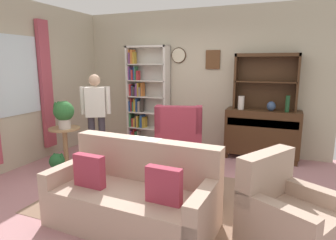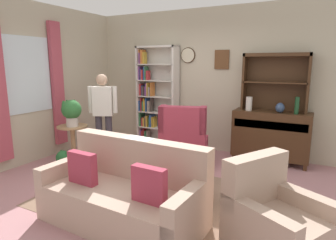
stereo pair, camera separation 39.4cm
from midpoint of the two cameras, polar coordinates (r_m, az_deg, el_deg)
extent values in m
cube|color=#B27A7F|center=(4.30, -5.00, -13.08)|extent=(5.40, 4.60, 0.02)
cube|color=#BCB299|center=(5.90, 4.31, 7.72)|extent=(5.00, 0.06, 2.80)
cylinder|color=beige|center=(6.00, 0.18, 12.61)|extent=(0.28, 0.03, 0.28)
torus|color=#382314|center=(6.00, 0.18, 12.61)|extent=(0.31, 0.02, 0.31)
cube|color=brown|center=(5.76, 6.87, 11.74)|extent=(0.28, 0.03, 0.36)
cube|color=#BCB299|center=(5.57, -29.26, 6.14)|extent=(0.06, 4.20, 2.80)
cube|color=silver|center=(5.49, -29.67, 7.62)|extent=(0.02, 0.90, 1.30)
cube|color=#B24756|center=(5.84, -24.72, 6.22)|extent=(0.08, 0.24, 2.30)
cube|color=#846651|center=(3.97, -4.38, -15.01)|extent=(2.89, 2.04, 0.01)
cube|color=silver|center=(6.37, -9.22, 4.71)|extent=(0.04, 0.30, 2.10)
cube|color=silver|center=(5.97, -2.14, 4.42)|extent=(0.04, 0.30, 2.10)
cube|color=silver|center=(6.13, -5.99, 14.18)|extent=(0.90, 0.30, 0.04)
cube|color=silver|center=(6.36, -5.61, -4.68)|extent=(0.90, 0.30, 0.04)
cube|color=silver|center=(6.29, -5.18, 4.72)|extent=(0.90, 0.01, 2.10)
cube|color=silver|center=(6.27, -5.67, -1.54)|extent=(0.86, 0.30, 0.02)
cube|color=#723F7F|center=(6.49, -8.79, -3.03)|extent=(0.04, 0.16, 0.25)
cube|color=#B22D33|center=(6.48, -8.50, -3.17)|extent=(0.02, 0.18, 0.22)
cube|color=#B22D33|center=(6.46, -8.29, -2.93)|extent=(0.03, 0.13, 0.28)
cube|color=#337247|center=(6.45, -8.03, -3.30)|extent=(0.02, 0.11, 0.20)
cube|color=#337247|center=(6.43, -7.79, -3.19)|extent=(0.02, 0.20, 0.24)
cube|color=gray|center=(6.41, -7.53, -3.19)|extent=(0.03, 0.12, 0.24)
cube|color=silver|center=(6.21, -5.73, 1.49)|extent=(0.86, 0.30, 0.02)
cube|color=#337247|center=(6.42, -8.89, 0.09)|extent=(0.03, 0.20, 0.29)
cube|color=#B22D33|center=(6.40, -8.51, -0.41)|extent=(0.04, 0.14, 0.19)
cube|color=gold|center=(6.38, -8.13, -0.41)|extent=(0.04, 0.18, 0.19)
cube|color=#3F3833|center=(6.35, -7.81, -0.24)|extent=(0.03, 0.19, 0.24)
cube|color=gold|center=(6.33, -7.50, -0.26)|extent=(0.03, 0.21, 0.24)
cube|color=#337247|center=(6.32, -7.17, -0.47)|extent=(0.03, 0.12, 0.20)
cube|color=#284C8C|center=(6.29, -6.81, -0.19)|extent=(0.04, 0.19, 0.27)
cube|color=gold|center=(6.27, -6.51, -0.42)|extent=(0.02, 0.18, 0.22)
cube|color=gold|center=(6.26, -6.27, -0.47)|extent=(0.03, 0.13, 0.22)
cube|color=silver|center=(6.16, -5.79, 4.57)|extent=(0.86, 0.30, 0.02)
cube|color=#284C8C|center=(6.37, -9.01, 2.76)|extent=(0.02, 0.21, 0.22)
cube|color=#B22D33|center=(6.35, -8.78, 3.01)|extent=(0.02, 0.16, 0.28)
cube|color=#337247|center=(6.33, -8.48, 2.65)|extent=(0.03, 0.13, 0.21)
cube|color=gold|center=(6.31, -8.22, 2.96)|extent=(0.03, 0.15, 0.28)
cube|color=gold|center=(6.30, -7.96, 2.79)|extent=(0.03, 0.21, 0.25)
cube|color=#284C8C|center=(6.28, -7.69, 2.97)|extent=(0.02, 0.21, 0.29)
cube|color=gray|center=(6.27, -7.46, 2.64)|extent=(0.02, 0.14, 0.22)
cube|color=gray|center=(6.25, -7.18, 2.69)|extent=(0.03, 0.23, 0.23)
cube|color=#3F3833|center=(6.23, -6.88, 2.93)|extent=(0.03, 0.11, 0.29)
cube|color=silver|center=(6.13, -5.86, 7.70)|extent=(0.86, 0.30, 0.02)
cube|color=#B22D33|center=(6.32, -9.03, 5.88)|extent=(0.04, 0.13, 0.25)
cube|color=#284C8C|center=(6.30, -8.71, 5.72)|extent=(0.03, 0.10, 0.21)
cube|color=#3F3833|center=(6.28, -8.36, 5.65)|extent=(0.04, 0.18, 0.20)
cube|color=#723F7F|center=(6.26, -8.01, 5.59)|extent=(0.03, 0.14, 0.19)
cube|color=#723F7F|center=(6.24, -7.69, 5.93)|extent=(0.04, 0.19, 0.27)
cube|color=gold|center=(6.22, -7.41, 5.98)|extent=(0.02, 0.23, 0.28)
cube|color=gray|center=(6.20, -7.10, 5.56)|extent=(0.03, 0.22, 0.19)
cube|color=#CC7233|center=(6.18, -6.81, 6.01)|extent=(0.02, 0.17, 0.29)
cube|color=silver|center=(6.12, -5.92, 10.85)|extent=(0.86, 0.30, 0.02)
cube|color=#723F7F|center=(6.31, -9.21, 9.08)|extent=(0.02, 0.18, 0.28)
cube|color=#284C8C|center=(6.29, -8.97, 8.86)|extent=(0.02, 0.14, 0.23)
cube|color=#B22D33|center=(6.27, -8.67, 8.78)|extent=(0.04, 0.17, 0.21)
cube|color=#284C8C|center=(6.25, -8.34, 9.03)|extent=(0.03, 0.12, 0.27)
cube|color=#337247|center=(6.23, -8.09, 9.11)|extent=(0.03, 0.13, 0.29)
cube|color=#B22D33|center=(6.21, -7.73, 8.70)|extent=(0.04, 0.13, 0.20)
cube|color=#CC7233|center=(6.30, -9.30, 12.18)|extent=(0.02, 0.12, 0.29)
cube|color=#723F7F|center=(6.29, -9.06, 11.90)|extent=(0.02, 0.22, 0.23)
cube|color=#CC7233|center=(6.27, -8.79, 12.21)|extent=(0.04, 0.17, 0.29)
cube|color=gold|center=(6.25, -8.47, 11.99)|extent=(0.03, 0.14, 0.24)
cube|color=#422816|center=(5.50, 16.12, -2.32)|extent=(1.30, 0.45, 0.82)
cube|color=#422816|center=(5.55, 9.45, -6.84)|extent=(0.06, 0.06, 0.10)
cube|color=#422816|center=(5.43, 22.00, -7.92)|extent=(0.06, 0.06, 0.10)
cube|color=#422816|center=(5.88, 10.22, -5.85)|extent=(0.06, 0.06, 0.10)
cube|color=#422816|center=(5.77, 22.03, -6.83)|extent=(0.06, 0.06, 0.10)
cube|color=#352012|center=(5.25, 15.97, -0.66)|extent=(1.20, 0.01, 0.14)
cube|color=#422816|center=(5.53, 11.22, 7.52)|extent=(0.04, 0.26, 1.00)
cube|color=#422816|center=(5.43, 22.34, 6.84)|extent=(0.04, 0.26, 1.00)
cube|color=#422816|center=(5.44, 17.01, 12.15)|extent=(1.10, 0.26, 0.06)
cube|color=#422816|center=(5.45, 16.73, 7.22)|extent=(1.06, 0.26, 0.02)
cube|color=#422816|center=(5.57, 16.86, 7.29)|extent=(1.10, 0.01, 1.00)
cylinder|color=beige|center=(5.38, 12.20, 3.35)|extent=(0.11, 0.11, 0.25)
ellipsoid|color=#33476B|center=(5.34, 17.71, 2.60)|extent=(0.15, 0.15, 0.17)
cylinder|color=#194223|center=(5.29, 20.53, 2.99)|extent=(0.07, 0.07, 0.29)
cube|color=tan|center=(3.33, -10.75, -16.66)|extent=(1.84, 0.94, 0.42)
cube|color=tan|center=(3.39, -7.80, -7.70)|extent=(1.81, 0.29, 0.48)
cube|color=tan|center=(3.79, -21.28, -12.12)|extent=(0.18, 0.86, 0.60)
cube|color=tan|center=(2.93, 3.27, -18.60)|extent=(0.18, 0.86, 0.60)
cube|color=#A33347|center=(3.35, -18.56, -9.52)|extent=(0.36, 0.12, 0.36)
cube|color=#A33347|center=(2.84, -4.91, -12.78)|extent=(0.36, 0.12, 0.36)
cube|color=white|center=(3.32, -7.91, -3.75)|extent=(0.37, 0.20, 0.00)
cube|color=tan|center=(3.12, 19.48, -19.39)|extent=(1.05, 1.04, 0.40)
cube|color=tan|center=(3.07, 15.23, -10.44)|extent=(0.53, 0.74, 0.48)
cube|color=tan|center=(2.85, 16.08, -20.44)|extent=(0.75, 0.51, 0.55)
cube|color=tan|center=(3.32, 22.51, -16.18)|extent=(0.75, 0.51, 0.55)
cube|color=#A33347|center=(5.23, 0.10, -5.96)|extent=(0.97, 0.99, 0.42)
cube|color=#A33347|center=(4.81, -0.26, -1.03)|extent=(0.80, 0.41, 0.63)
cube|color=#A33347|center=(4.81, 3.82, 0.09)|extent=(0.17, 0.30, 0.44)
cube|color=#A33347|center=(4.88, -4.18, 0.25)|extent=(0.17, 0.30, 0.44)
cylinder|color=#A87F56|center=(5.29, -21.77, -1.60)|extent=(0.52, 0.52, 0.03)
cylinder|color=#A87F56|center=(5.37, -21.51, -5.09)|extent=(0.08, 0.08, 0.64)
cylinder|color=#A87F56|center=(5.46, -21.29, -8.17)|extent=(0.36, 0.36, 0.03)
cylinder|color=beige|center=(5.20, -21.76, -0.74)|extent=(0.20, 0.20, 0.16)
sphere|color=#2D6B33|center=(5.17, -21.93, 1.61)|extent=(0.34, 0.34, 0.34)
ellipsoid|color=#2D6B33|center=(5.25, -22.74, 2.14)|extent=(0.10, 0.06, 0.24)
ellipsoid|color=#2D6B33|center=(5.27, -21.44, 2.26)|extent=(0.10, 0.06, 0.24)
ellipsoid|color=#2D6B33|center=(5.26, -21.38, 2.26)|extent=(0.10, 0.06, 0.24)
ellipsoid|color=#2D6B33|center=(5.17, -23.27, 1.97)|extent=(0.10, 0.06, 0.24)
cylinder|color=#AD6B4C|center=(5.10, -23.02, -9.15)|extent=(0.14, 0.14, 0.11)
sphere|color=#235B2D|center=(5.05, -23.16, -7.48)|extent=(0.24, 0.24, 0.24)
ellipsoid|color=#235B2D|center=(5.12, -23.52, -6.93)|extent=(0.07, 0.04, 0.17)
ellipsoid|color=#235B2D|center=(4.99, -22.52, -7.34)|extent=(0.07, 0.04, 0.17)
ellipsoid|color=#235B2D|center=(5.08, -22.31, -6.99)|extent=(0.07, 0.04, 0.17)
cylinder|color=#38333D|center=(5.42, -16.74, -3.63)|extent=(0.16, 0.16, 0.82)
cylinder|color=#38333D|center=(5.39, -14.86, -3.61)|extent=(0.16, 0.16, 0.82)
cube|color=silver|center=(5.28, -16.19, 3.42)|extent=(0.39, 0.34, 0.52)
sphere|color=tan|center=(5.25, -16.42, 7.54)|extent=(0.27, 0.27, 0.20)
cylinder|color=silver|center=(5.32, -18.54, 3.62)|extent=(0.11, 0.11, 0.48)
cylinder|color=silver|center=(5.25, -13.83, 3.78)|extent=(0.11, 0.11, 0.48)
cube|color=#422816|center=(3.79, -0.90, -9.65)|extent=(0.80, 0.50, 0.03)
cube|color=#422816|center=(3.84, -7.44, -12.85)|extent=(0.05, 0.05, 0.39)
cube|color=#422816|center=(3.56, 3.34, -14.77)|extent=(0.05, 0.05, 0.39)
cube|color=#422816|center=(4.20, -4.43, -10.64)|extent=(0.05, 0.05, 0.39)
cube|color=#422816|center=(3.94, 5.46, -12.14)|extent=(0.05, 0.05, 0.39)
cube|color=#3F3833|center=(3.77, 1.39, -9.26)|extent=(0.17, 0.12, 0.03)
cube|color=#337247|center=(3.78, 1.56, -8.80)|extent=(0.19, 0.16, 0.03)
camera|label=1|loc=(0.20, -92.73, -0.54)|focal=30.95mm
camera|label=2|loc=(0.20, 87.27, 0.54)|focal=30.95mm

